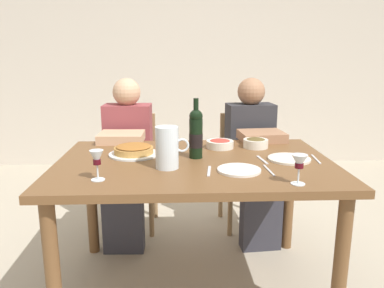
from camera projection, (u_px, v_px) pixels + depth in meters
ground_plane at (194, 284)px, 2.26m from camera, size 8.00×8.00×0.00m
back_wall at (183, 47)px, 4.47m from camera, size 8.00×0.10×2.80m
dining_table at (195, 177)px, 2.10m from camera, size 1.50×1.00×0.76m
wine_bottle at (196, 134)px, 2.11m from camera, size 0.08×0.08×0.33m
water_pitcher at (167, 150)px, 1.93m from camera, size 0.17×0.12×0.21m
baked_tart at (134, 150)px, 2.19m from camera, size 0.29×0.29×0.06m
salad_bowl at (220, 143)px, 2.36m from camera, size 0.17×0.17×0.05m
olive_bowl at (256, 143)px, 2.37m from camera, size 0.15×0.15×0.06m
wine_glass_left_diner at (299, 163)px, 1.69m from camera, size 0.07×0.07×0.14m
wine_glass_right_diner at (97, 159)px, 1.74m from camera, size 0.06×0.06×0.14m
dinner_plate_left_setting at (239, 170)px, 1.90m from camera, size 0.22×0.22×0.01m
dinner_plate_right_setting at (289, 159)px, 2.10m from camera, size 0.23×0.23×0.01m
fork_left_setting at (209, 171)px, 1.89m from camera, size 0.03×0.16×0.00m
knife_left_setting at (269, 170)px, 1.90m from camera, size 0.02×0.18×0.00m
knife_right_setting at (316, 159)px, 2.10m from camera, size 0.03×0.18×0.00m
spoon_right_setting at (262, 160)px, 2.09m from camera, size 0.03×0.16×0.00m
chair_left at (132, 163)px, 2.98m from camera, size 0.41×0.41×0.87m
diner_left at (127, 156)px, 2.72m from camera, size 0.35×0.51×1.16m
chair_right at (245, 162)px, 3.01m from camera, size 0.43×0.43×0.87m
diner_right at (254, 155)px, 2.76m from camera, size 0.36×0.53×1.16m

